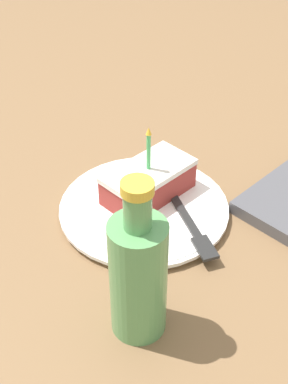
{
  "coord_description": "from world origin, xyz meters",
  "views": [
    {
      "loc": [
        -0.41,
        0.44,
        0.54
      ],
      "look_at": [
        0.03,
        0.01,
        0.04
      ],
      "focal_mm": 50.0,
      "sensor_mm": 36.0,
      "label": 1
    }
  ],
  "objects_px": {
    "plate": "(144,208)",
    "bottle": "(138,274)",
    "fork": "(192,226)",
    "cake_slice": "(148,181)"
  },
  "relations": [
    {
      "from": "plate",
      "to": "bottle",
      "type": "bearing_deg",
      "value": 133.44
    },
    {
      "from": "plate",
      "to": "bottle",
      "type": "height_order",
      "value": "bottle"
    },
    {
      "from": "fork",
      "to": "bottle",
      "type": "distance_m",
      "value": 0.19
    },
    {
      "from": "plate",
      "to": "fork",
      "type": "distance_m",
      "value": 0.09
    },
    {
      "from": "plate",
      "to": "bottle",
      "type": "distance_m",
      "value": 0.22
    },
    {
      "from": "plate",
      "to": "cake_slice",
      "type": "height_order",
      "value": "cake_slice"
    },
    {
      "from": "cake_slice",
      "to": "plate",
      "type": "bearing_deg",
      "value": 120.34
    },
    {
      "from": "plate",
      "to": "cake_slice",
      "type": "xyz_separation_m",
      "value": [
        0.01,
        -0.02,
        0.03
      ]
    },
    {
      "from": "fork",
      "to": "bottle",
      "type": "xyz_separation_m",
      "value": [
        -0.06,
        0.16,
        0.07
      ]
    },
    {
      "from": "bottle",
      "to": "plate",
      "type": "bearing_deg",
      "value": -46.56
    }
  ]
}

